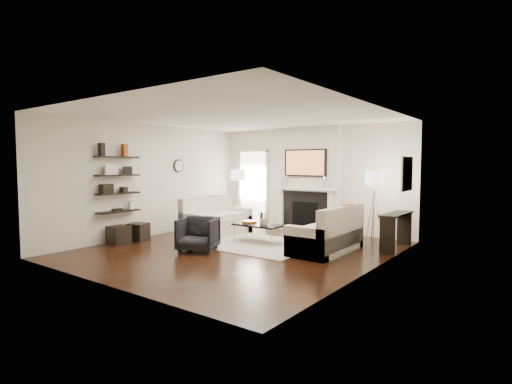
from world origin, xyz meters
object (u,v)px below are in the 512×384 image
Objects in this scene: loveseat_left_base at (217,226)px; lamp_right_shade at (374,178)px; ottoman_near at (138,232)px; lamp_left_shade at (238,175)px; loveseat_right_base at (326,241)px; coffee_table at (258,225)px; armchair at (198,233)px.

lamp_right_shade is (3.59, 1.02, 1.24)m from loveseat_left_base.
lamp_left_shade is at bearing 77.78° from ottoman_near.
loveseat_right_base is 1.63m from coffee_table.
ottoman_near is (-3.98, -1.50, -0.01)m from loveseat_right_base.
loveseat_right_base is (3.05, -0.15, 0.00)m from loveseat_left_base.
lamp_right_shade is at bearing 65.34° from loveseat_right_base.
loveseat_right_base is 4.26m from ottoman_near.
loveseat_left_base is 3.05m from loveseat_right_base.
lamp_left_shade and lamp_right_shade have the same top height.
armchair is at bearing 0.76° from ottoman_near.
armchair is at bearing -144.74° from loveseat_right_base.
loveseat_right_base is 1.79m from lamp_right_shade.
lamp_right_shade reaches higher than coffee_table.
ottoman_near is at bearing -159.32° from loveseat_right_base.
loveseat_left_base is 2.41× the size of armchair.
loveseat_left_base is 1.64× the size of coffee_table.
loveseat_right_base is 4.50× the size of lamp_left_shade.
coffee_table is 1.47× the size of armchair.
armchair is at bearing -134.77° from lamp_right_shade.
armchair is at bearing -108.85° from coffee_table.
coffee_table is at bearing 30.94° from ottoman_near.
lamp_left_shade is 3.90m from lamp_right_shade.
armchair is 1.87× the size of ottoman_near.
lamp_left_shade is 3.18m from ottoman_near.
lamp_left_shade is (-0.31, 1.21, 1.24)m from loveseat_left_base.
loveseat_left_base is 3.93m from lamp_right_shade.
lamp_right_shade reaches higher than loveseat_left_base.
coffee_table is (1.43, -0.23, 0.19)m from loveseat_left_base.
lamp_right_shade reaches higher than ottoman_near.
loveseat_right_base is 3.83m from lamp_left_shade.
loveseat_left_base is 1.76m from lamp_left_shade.
lamp_left_shade is at bearing 104.53° from loveseat_left_base.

